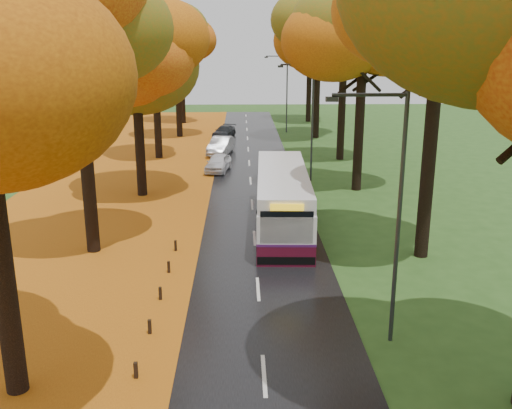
{
  "coord_description": "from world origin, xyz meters",
  "views": [
    {
      "loc": [
        -0.61,
        -8.53,
        9.39
      ],
      "look_at": [
        0.0,
        15.09,
        2.6
      ],
      "focal_mm": 40.0,
      "sensor_mm": 36.0,
      "label": 1
    }
  ],
  "objects_px": {
    "streetlamp_mid": "(309,113)",
    "streetlamp_far": "(285,87)",
    "streetlamp_near": "(392,201)",
    "bus": "(282,198)",
    "car_silver": "(221,146)",
    "car_dark": "(224,132)",
    "car_white": "(218,163)"
  },
  "relations": [
    {
      "from": "streetlamp_near",
      "to": "streetlamp_far",
      "type": "height_order",
      "value": "same"
    },
    {
      "from": "streetlamp_far",
      "to": "bus",
      "type": "relative_size",
      "value": 0.71
    },
    {
      "from": "streetlamp_far",
      "to": "streetlamp_mid",
      "type": "bearing_deg",
      "value": -90.0
    },
    {
      "from": "streetlamp_mid",
      "to": "streetlamp_far",
      "type": "height_order",
      "value": "same"
    },
    {
      "from": "bus",
      "to": "car_silver",
      "type": "height_order",
      "value": "bus"
    },
    {
      "from": "streetlamp_near",
      "to": "streetlamp_mid",
      "type": "height_order",
      "value": "same"
    },
    {
      "from": "bus",
      "to": "car_silver",
      "type": "relative_size",
      "value": 2.51
    },
    {
      "from": "streetlamp_near",
      "to": "car_white",
      "type": "relative_size",
      "value": 2.12
    },
    {
      "from": "car_dark",
      "to": "streetlamp_mid",
      "type": "bearing_deg",
      "value": -54.62
    },
    {
      "from": "streetlamp_near",
      "to": "streetlamp_far",
      "type": "distance_m",
      "value": 44.0
    },
    {
      "from": "streetlamp_mid",
      "to": "car_white",
      "type": "relative_size",
      "value": 2.12
    },
    {
      "from": "streetlamp_far",
      "to": "streetlamp_near",
      "type": "bearing_deg",
      "value": -90.0
    },
    {
      "from": "bus",
      "to": "car_dark",
      "type": "distance_m",
      "value": 29.23
    },
    {
      "from": "car_dark",
      "to": "bus",
      "type": "bearing_deg",
      "value": -65.64
    },
    {
      "from": "streetlamp_near",
      "to": "streetlamp_mid",
      "type": "xyz_separation_m",
      "value": [
        0.0,
        22.0,
        0.0
      ]
    },
    {
      "from": "streetlamp_near",
      "to": "bus",
      "type": "distance_m",
      "value": 12.45
    },
    {
      "from": "streetlamp_near",
      "to": "car_dark",
      "type": "bearing_deg",
      "value": 98.78
    },
    {
      "from": "car_white",
      "to": "streetlamp_near",
      "type": "bearing_deg",
      "value": -65.87
    },
    {
      "from": "streetlamp_far",
      "to": "car_white",
      "type": "height_order",
      "value": "streetlamp_far"
    },
    {
      "from": "car_silver",
      "to": "car_dark",
      "type": "bearing_deg",
      "value": 101.32
    },
    {
      "from": "streetlamp_mid",
      "to": "car_silver",
      "type": "relative_size",
      "value": 1.78
    },
    {
      "from": "streetlamp_far",
      "to": "car_silver",
      "type": "bearing_deg",
      "value": -117.1
    },
    {
      "from": "streetlamp_near",
      "to": "bus",
      "type": "xyz_separation_m",
      "value": [
        -2.47,
        11.8,
        -3.12
      ]
    },
    {
      "from": "streetlamp_mid",
      "to": "streetlamp_far",
      "type": "bearing_deg",
      "value": 90.0
    },
    {
      "from": "streetlamp_mid",
      "to": "bus",
      "type": "relative_size",
      "value": 0.71
    },
    {
      "from": "car_silver",
      "to": "car_white",
      "type": "bearing_deg",
      "value": -78.68
    },
    {
      "from": "car_silver",
      "to": "bus",
      "type": "bearing_deg",
      "value": -67.78
    },
    {
      "from": "streetlamp_near",
      "to": "car_dark",
      "type": "xyz_separation_m",
      "value": [
        -6.3,
        40.76,
        -4.11
      ]
    },
    {
      "from": "car_white",
      "to": "car_dark",
      "type": "relative_size",
      "value": 0.97
    },
    {
      "from": "bus",
      "to": "car_dark",
      "type": "height_order",
      "value": "bus"
    },
    {
      "from": "car_dark",
      "to": "car_silver",
      "type": "bearing_deg",
      "value": -73.17
    },
    {
      "from": "streetlamp_near",
      "to": "car_dark",
      "type": "relative_size",
      "value": 2.06
    }
  ]
}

